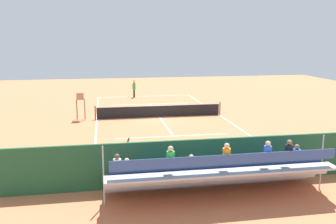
% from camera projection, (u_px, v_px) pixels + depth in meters
% --- Properties ---
extents(ground_plane, '(60.00, 60.00, 0.00)m').
position_uv_depth(ground_plane, '(159.00, 117.00, 29.80)').
color(ground_plane, '#CC7047').
extents(court_line_markings, '(10.10, 22.20, 0.01)m').
position_uv_depth(court_line_markings, '(159.00, 117.00, 29.83)').
color(court_line_markings, white).
rests_on(court_line_markings, ground).
extents(tennis_net, '(10.30, 0.10, 1.07)m').
position_uv_depth(tennis_net, '(159.00, 111.00, 29.70)').
color(tennis_net, black).
rests_on(tennis_net, ground).
extents(backdrop_wall, '(18.00, 0.16, 2.00)m').
position_uv_depth(backdrop_wall, '(208.00, 161.00, 16.09)').
color(backdrop_wall, '#235633').
rests_on(backdrop_wall, ground).
extents(bleacher_stand, '(9.06, 2.40, 2.48)m').
position_uv_depth(bleacher_stand, '(216.00, 173.00, 14.74)').
color(bleacher_stand, '#B2B2B7').
rests_on(bleacher_stand, ground).
extents(umpire_chair, '(0.67, 0.67, 2.14)m').
position_uv_depth(umpire_chair, '(80.00, 103.00, 28.55)').
color(umpire_chair, '#A88456').
rests_on(umpire_chair, ground).
extents(courtside_bench, '(1.80, 0.40, 0.93)m').
position_uv_depth(courtside_bench, '(241.00, 163.00, 17.19)').
color(courtside_bench, '#234C2D').
rests_on(courtside_bench, ground).
extents(equipment_bag, '(0.90, 0.36, 0.36)m').
position_uv_depth(equipment_bag, '(204.00, 174.00, 16.83)').
color(equipment_bag, black).
rests_on(equipment_bag, ground).
extents(tennis_player, '(0.40, 0.55, 1.93)m').
position_uv_depth(tennis_player, '(134.00, 88.00, 39.54)').
color(tennis_player, black).
rests_on(tennis_player, ground).
extents(tennis_racket, '(0.48, 0.54, 0.03)m').
position_uv_depth(tennis_racket, '(129.00, 96.00, 40.15)').
color(tennis_racket, black).
rests_on(tennis_racket, ground).
extents(tennis_ball_near, '(0.07, 0.07, 0.07)m').
position_uv_depth(tennis_ball_near, '(114.00, 99.00, 38.42)').
color(tennis_ball_near, '#CCDB33').
rests_on(tennis_ball_near, ground).
extents(tennis_ball_far, '(0.07, 0.07, 0.07)m').
position_uv_depth(tennis_ball_far, '(152.00, 101.00, 37.18)').
color(tennis_ball_far, '#CCDB33').
rests_on(tennis_ball_far, ground).
extents(line_judge, '(0.39, 0.54, 1.93)m').
position_uv_depth(line_judge, '(128.00, 159.00, 16.33)').
color(line_judge, '#232328').
rests_on(line_judge, ground).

